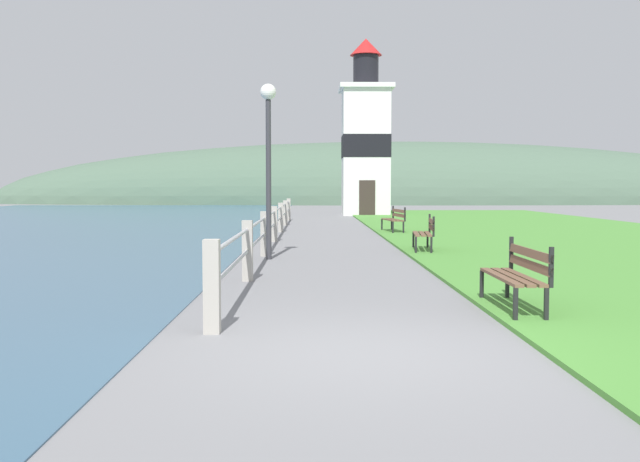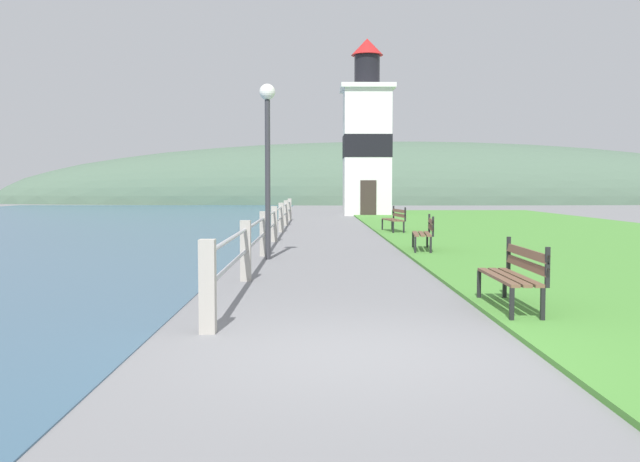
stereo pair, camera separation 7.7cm
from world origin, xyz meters
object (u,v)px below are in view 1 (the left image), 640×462
at_px(park_bench_far, 395,218).
at_px(lighthouse, 366,141).
at_px(lamp_post, 268,139).
at_px(park_bench_midway, 426,231).
at_px(park_bench_near, 518,272).

xyz_separation_m(park_bench_far, lighthouse, (0.14, 15.82, 3.73)).
bearing_deg(lamp_post, park_bench_midway, 23.31).
relative_size(park_bench_far, lamp_post, 0.47).
bearing_deg(park_bench_far, park_bench_near, 82.54).
xyz_separation_m(park_bench_midway, lamp_post, (-3.84, -1.65, 2.20)).
relative_size(lighthouse, lamp_post, 2.54).
relative_size(park_bench_near, lamp_post, 0.45).
relative_size(park_bench_near, park_bench_far, 0.95).
bearing_deg(park_bench_midway, lamp_post, 29.23).
bearing_deg(park_bench_midway, park_bench_far, -84.83).
bearing_deg(lighthouse, lamp_post, -99.27).
xyz_separation_m(park_bench_near, lighthouse, (0.38, 31.83, 3.73)).
height_order(park_bench_midway, park_bench_far, same).
bearing_deg(lighthouse, park_bench_far, -90.50).
height_order(park_bench_near, lamp_post, lamp_post).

